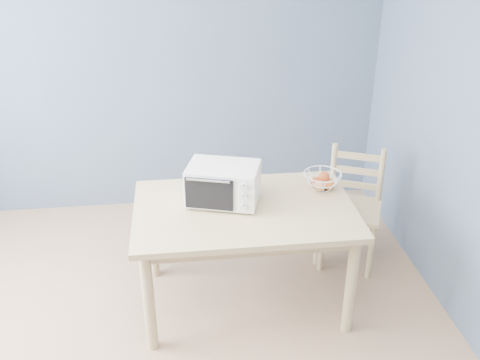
{
  "coord_description": "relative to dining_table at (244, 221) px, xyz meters",
  "views": [
    {
      "loc": [
        0.27,
        -2.16,
        2.44
      ],
      "look_at": [
        0.63,
        0.79,
        0.93
      ],
      "focal_mm": 40.0,
      "sensor_mm": 36.0,
      "label": 1
    }
  ],
  "objects": [
    {
      "name": "dining_table",
      "position": [
        0.0,
        0.0,
        0.0
      ],
      "size": [
        1.4,
        0.9,
        0.75
      ],
      "color": "#CEB57C",
      "rests_on": "ground"
    },
    {
      "name": "fruit_basket",
      "position": [
        0.55,
        0.18,
        0.16
      ],
      "size": [
        0.28,
        0.28,
        0.13
      ],
      "rotation": [
        0.0,
        0.0,
        -0.11
      ],
      "color": "white",
      "rests_on": "dining_table"
    },
    {
      "name": "toaster_oven",
      "position": [
        -0.14,
        0.08,
        0.24
      ],
      "size": [
        0.51,
        0.42,
        0.26
      ],
      "rotation": [
        0.0,
        0.0,
        -0.29
      ],
      "color": "white",
      "rests_on": "dining_table"
    },
    {
      "name": "dining_chair",
      "position": [
        0.87,
        0.42,
        -0.21
      ],
      "size": [
        0.54,
        0.54,
        0.89
      ],
      "rotation": [
        0.0,
        0.0,
        -0.41
      ],
      "color": "#CEB57C",
      "rests_on": "ground"
    },
    {
      "name": "room",
      "position": [
        -0.65,
        -0.75,
        0.65
      ],
      "size": [
        4.01,
        4.51,
        2.61
      ],
      "color": "tan",
      "rests_on": "ground"
    }
  ]
}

